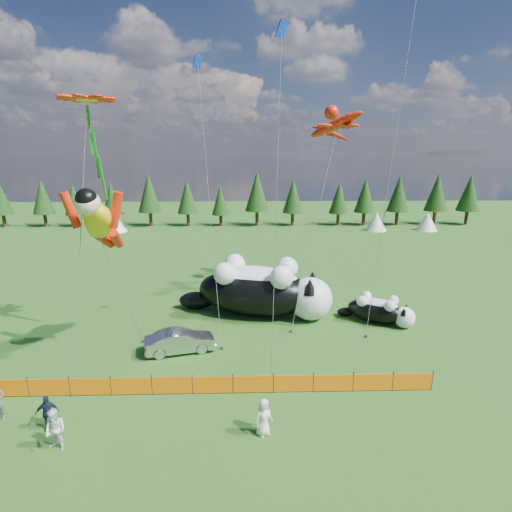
# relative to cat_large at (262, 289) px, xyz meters

# --- Properties ---
(ground) EXTENTS (160.00, 160.00, 0.00)m
(ground) POSITION_rel_cat_large_xyz_m (-2.86, -7.05, -1.99)
(ground) COLOR black
(ground) RESTS_ON ground
(safety_fence) EXTENTS (22.06, 0.06, 1.10)m
(safety_fence) POSITION_rel_cat_large_xyz_m (-2.86, -10.05, -1.49)
(safety_fence) COLOR #262626
(safety_fence) RESTS_ON ground
(tree_line) EXTENTS (90.00, 4.00, 8.00)m
(tree_line) POSITION_rel_cat_large_xyz_m (-2.86, 37.95, 2.01)
(tree_line) COLOR black
(tree_line) RESTS_ON ground
(festival_tents) EXTENTS (50.00, 3.20, 2.80)m
(festival_tents) POSITION_rel_cat_large_xyz_m (8.14, 32.95, -0.59)
(festival_tents) COLOR white
(festival_tents) RESTS_ON ground
(cat_large) EXTENTS (11.41, 6.14, 4.18)m
(cat_large) POSITION_rel_cat_large_xyz_m (0.00, 0.00, 0.00)
(cat_large) COLOR black
(cat_large) RESTS_ON ground
(cat_small) EXTENTS (4.93, 3.73, 1.97)m
(cat_small) POSITION_rel_cat_large_xyz_m (8.22, -1.67, -1.05)
(cat_small) COLOR black
(cat_small) RESTS_ON ground
(car) EXTENTS (4.39, 2.43, 1.37)m
(car) POSITION_rel_cat_large_xyz_m (-5.16, -5.63, -1.30)
(car) COLOR #BCBCC1
(car) RESTS_ON ground
(spectator_b) EXTENTS (1.01, 0.80, 1.81)m
(spectator_b) POSITION_rel_cat_large_xyz_m (-8.84, -13.75, -1.08)
(spectator_b) COLOR white
(spectator_b) RESTS_ON ground
(spectator_c) EXTENTS (1.05, 0.77, 1.61)m
(spectator_c) POSITION_rel_cat_large_xyz_m (-9.76, -12.49, -1.18)
(spectator_c) COLOR #141D37
(spectator_c) RESTS_ON ground
(spectator_e) EXTENTS (0.97, 0.89, 1.66)m
(spectator_e) POSITION_rel_cat_large_xyz_m (-0.49, -13.07, -1.16)
(spectator_e) COLOR white
(spectator_e) RESTS_ON ground
(superhero_kite) EXTENTS (5.69, 5.92, 10.48)m
(superhero_kite) POSITION_rel_cat_large_xyz_m (-8.79, -6.93, 6.16)
(superhero_kite) COLOR yellow
(superhero_kite) RESTS_ON ground
(gecko_kite) EXTENTS (7.67, 11.10, 16.16)m
(gecko_kite) POSITION_rel_cat_large_xyz_m (5.79, 4.35, 11.76)
(gecko_kite) COLOR red
(gecko_kite) RESTS_ON ground
(flower_kite) EXTENTS (3.86, 5.43, 14.55)m
(flower_kite) POSITION_rel_cat_large_xyz_m (-9.12, -6.07, 12.10)
(flower_kite) COLOR red
(flower_kite) RESTS_ON ground
(diamond_kite_a) EXTENTS (1.90, 5.29, 18.06)m
(diamond_kite_a) POSITION_rel_cat_large_xyz_m (-4.01, -0.87, 14.24)
(diamond_kite_a) COLOR #0E35D5
(diamond_kite_a) RESTS_ON ground
(diamond_kite_c) EXTENTS (0.99, 2.91, 18.04)m
(diamond_kite_c) POSITION_rel_cat_large_xyz_m (0.55, -7.00, 14.48)
(diamond_kite_c) COLOR #0E35D5
(diamond_kite_c) RESTS_ON ground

